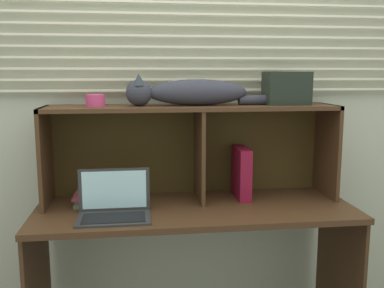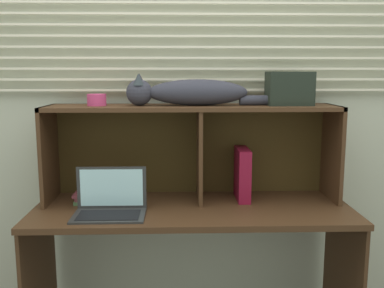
{
  "view_description": "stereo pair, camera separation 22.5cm",
  "coord_description": "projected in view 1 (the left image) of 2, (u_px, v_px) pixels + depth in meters",
  "views": [
    {
      "loc": [
        -0.3,
        -1.94,
        1.43
      ],
      "look_at": [
        0.0,
        0.34,
        1.05
      ],
      "focal_mm": 40.72,
      "sensor_mm": 36.0,
      "label": 1
    },
    {
      "loc": [
        -0.07,
        -1.96,
        1.43
      ],
      "look_at": [
        0.0,
        0.34,
        1.05
      ],
      "focal_mm": 40.72,
      "sensor_mm": 36.0,
      "label": 2
    }
  ],
  "objects": [
    {
      "name": "laptop",
      "position": [
        114.0,
        207.0,
        2.08
      ],
      "size": [
        0.35,
        0.22,
        0.22
      ],
      "color": "#2D2D2D",
      "rests_on": "desk"
    },
    {
      "name": "hutch_shelf_unit",
      "position": [
        192.0,
        134.0,
        2.36
      ],
      "size": [
        1.54,
        0.32,
        0.51
      ],
      "color": "#442A18",
      "rests_on": "desk"
    },
    {
      "name": "desk",
      "position": [
        195.0,
        231.0,
        2.27
      ],
      "size": [
        1.63,
        0.61,
        0.75
      ],
      "color": "#442A18",
      "rests_on": "ground"
    },
    {
      "name": "storage_box",
      "position": [
        286.0,
        88.0,
        2.35
      ],
      "size": [
        0.23,
        0.16,
        0.18
      ],
      "primitive_type": "cube",
      "color": "black",
      "rests_on": "hutch_shelf_unit"
    },
    {
      "name": "small_basket",
      "position": [
        95.0,
        100.0,
        2.23
      ],
      "size": [
        0.1,
        0.1,
        0.06
      ],
      "primitive_type": "cylinder",
      "color": "#CA3C72",
      "rests_on": "hutch_shelf_unit"
    },
    {
      "name": "cat",
      "position": [
        189.0,
        92.0,
        2.28
      ],
      "size": [
        0.87,
        0.15,
        0.17
      ],
      "color": "#31313C",
      "rests_on": "hutch_shelf_unit"
    },
    {
      "name": "binder_upright",
      "position": [
        241.0,
        173.0,
        2.39
      ],
      "size": [
        0.06,
        0.22,
        0.28
      ],
      "primitive_type": "cube",
      "color": "maroon",
      "rests_on": "desk"
    },
    {
      "name": "book_stack",
      "position": [
        93.0,
        198.0,
        2.31
      ],
      "size": [
        0.19,
        0.22,
        0.05
      ],
      "color": "#496E42",
      "rests_on": "desk"
    },
    {
      "name": "back_panel_with_blinds",
      "position": [
        187.0,
        103.0,
        2.5
      ],
      "size": [
        4.4,
        0.08,
        2.5
      ],
      "color": "beige",
      "rests_on": "ground"
    }
  ]
}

